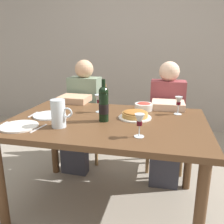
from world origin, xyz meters
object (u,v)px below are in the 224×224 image
object	(u,v)px
chair_right	(166,122)
dinner_plate_left_setting	(19,126)
diner_left	(81,111)
diner_right	(167,118)
dining_table	(106,131)
chair_left	(89,116)
baked_tart	(135,115)
wine_bottle	(104,104)
salad_bowl	(144,106)
wine_glass_centre	(139,121)
water_pitcher	(59,115)
dinner_plate_right_setting	(49,115)
wine_glass_right_diner	(99,100)
wine_glass_left_diner	(179,102)

from	to	relation	value
chair_right	dinner_plate_left_setting	bearing A→B (deg)	48.13
diner_left	diner_right	world-z (taller)	same
dining_table	chair_left	bearing A→B (deg)	116.00
diner_left	baked_tart	bearing A→B (deg)	141.20
wine_bottle	salad_bowl	size ratio (longest dim) A/B	1.97
salad_bowl	wine_glass_centre	distance (m)	0.65
dining_table	wine_glass_centre	distance (m)	0.45
water_pitcher	dinner_plate_left_setting	world-z (taller)	water_pitcher
wine_glass_centre	wine_bottle	bearing A→B (deg)	138.82
salad_bowl	dinner_plate_right_setting	bearing A→B (deg)	-153.08
wine_glass_right_diner	chair_right	size ratio (longest dim) A/B	0.17
wine_bottle	wine_glass_centre	xyz separation A→B (m)	(0.30, -0.26, -0.03)
wine_glass_left_diner	wine_glass_right_diner	world-z (taller)	wine_glass_right_diner
dining_table	diner_left	world-z (taller)	diner_left
wine_glass_centre	wine_glass_right_diner	bearing A→B (deg)	129.15
baked_tart	wine_glass_centre	distance (m)	0.40
wine_glass_right_diner	diner_left	bearing A→B (deg)	125.59
dinner_plate_left_setting	dinner_plate_right_setting	world-z (taller)	same
baked_tart	wine_glass_right_diner	bearing A→B (deg)	161.98
wine_glass_centre	dinner_plate_left_setting	size ratio (longest dim) A/B	0.56
dining_table	water_pitcher	bearing A→B (deg)	-141.46
wine_bottle	water_pitcher	size ratio (longest dim) A/B	1.62
dinner_plate_left_setting	chair_left	world-z (taller)	chair_left
dinner_plate_left_setting	chair_left	distance (m)	1.24
dining_table	water_pitcher	xyz separation A→B (m)	(-0.28, -0.23, 0.18)
diner_right	dining_table	bearing A→B (deg)	53.40
chair_right	dinner_plate_right_setting	bearing A→B (deg)	42.41
dining_table	baked_tart	distance (m)	0.26
diner_left	salad_bowl	bearing A→B (deg)	158.17
water_pitcher	wine_glass_left_diner	xyz separation A→B (m)	(0.82, 0.51, 0.02)
dining_table	baked_tart	size ratio (longest dim) A/B	5.81
salad_bowl	dinner_plate_right_setting	xyz separation A→B (m)	(-0.72, -0.37, -0.03)
diner_right	wine_bottle	bearing A→B (deg)	53.72
dinner_plate_left_setting	baked_tart	bearing A→B (deg)	27.39
chair_left	dinner_plate_right_setting	bearing A→B (deg)	90.83
wine_bottle	dinner_plate_left_setting	bearing A→B (deg)	-153.67
wine_bottle	salad_bowl	distance (m)	0.48
wine_glass_right_diner	wine_glass_left_diner	bearing A→B (deg)	7.23
diner_right	wine_glass_left_diner	bearing A→B (deg)	102.44
chair_left	diner_left	xyz separation A→B (m)	(-0.01, -0.24, 0.12)
salad_bowl	dinner_plate_left_setting	size ratio (longest dim) A/B	0.61
salad_bowl	chair_left	bearing A→B (deg)	141.48
wine_glass_right_diner	wine_glass_centre	bearing A→B (deg)	-50.85
wine_bottle	water_pitcher	world-z (taller)	wine_bottle
dining_table	wine_glass_centre	world-z (taller)	wine_glass_centre
salad_bowl	diner_left	distance (m)	0.79
dinner_plate_left_setting	diner_right	xyz separation A→B (m)	(1.01, 0.93, -0.15)
wine_glass_left_diner	dinner_plate_left_setting	size ratio (longest dim) A/B	0.56
salad_bowl	dinner_plate_left_setting	bearing A→B (deg)	-140.77
dining_table	diner_left	distance (m)	0.82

